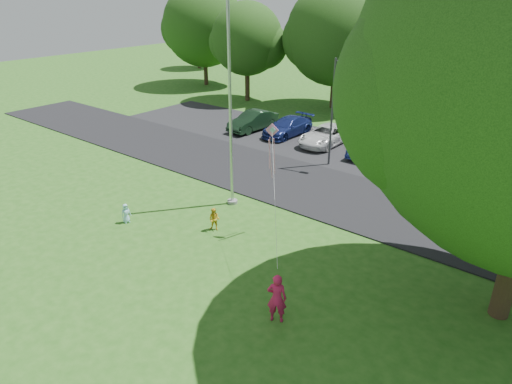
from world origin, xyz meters
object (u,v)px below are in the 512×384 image
Objects in this scene: street_lamp at (337,104)px; child_yellow at (214,219)px; trash_can at (406,183)px; kite at (272,144)px; child_blue at (126,213)px; woman at (277,298)px; flagpole at (231,121)px.

street_lamp is 10.66m from child_yellow.
child_yellow is (-0.05, -10.16, -3.23)m from street_lamp.
kite is at bearing -109.30° from trash_can.
kite is at bearing 9.88° from child_yellow.
street_lamp is 6.85× the size of child_blue.
child_blue is at bearing -34.34° from woman.
flagpole is at bearing -16.08° from child_blue.
child_yellow reaches higher than child_blue.
woman is at bearing -51.61° from child_yellow.
flagpole is 12.12× the size of trash_can.
flagpole is 5.80× the size of woman.
woman reaches higher than child_yellow.
child_blue is at bearing -118.07° from flagpole.
street_lamp is 9.06m from kite.
street_lamp is 5.98× the size of child_yellow.
trash_can is 12.48m from woman.
kite reaches higher than child_yellow.
street_lamp is at bearing 79.25° from kite.
flagpole is at bearing 136.14° from kite.
street_lamp is 3.62× the size of woman.
child_blue is 7.51m from kite.
kite is (-3.57, 4.43, 3.21)m from woman.
woman is 1.89× the size of child_blue.
kite is (-2.81, -8.01, 3.66)m from trash_can.
woman is 0.36× the size of kite.
flagpole is at bearing -66.91° from woman.
woman is at bearing -78.42° from street_lamp.
trash_can is 0.17× the size of kite.
child_blue is (-2.41, -4.52, -3.71)m from flagpole.
child_blue is at bearing -173.45° from kite.
child_blue is (-3.66, -12.14, -3.30)m from street_lamp.
woman is 1.65× the size of child_yellow.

